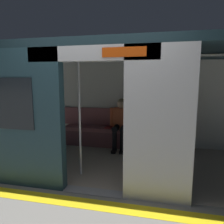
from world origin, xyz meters
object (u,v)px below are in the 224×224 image
at_px(person_seated, 121,120).
at_px(grab_pole_door, 80,116).
at_px(bench_seat, 120,133).
at_px(grab_pole_far, 127,117).
at_px(book, 109,127).
at_px(train_car, 108,90).
at_px(handbag, 138,125).

bearing_deg(person_seated, grab_pole_door, 74.94).
height_order(bench_seat, grab_pole_far, grab_pole_far).
xyz_separation_m(book, grab_pole_door, (0.11, 1.64, 0.55)).
xyz_separation_m(train_car, grab_pole_far, (-0.45, 0.54, -0.42)).
bearing_deg(train_car, grab_pole_far, 129.34).
bearing_deg(bench_seat, train_car, 86.83).
height_order(handbag, grab_pole_door, grab_pole_door).
relative_size(train_car, grab_pole_door, 3.10).
relative_size(bench_seat, grab_pole_far, 1.38).
distance_m(train_car, handbag, 1.47).
distance_m(bench_seat, grab_pole_door, 1.80).
height_order(book, grab_pole_door, grab_pole_door).
bearing_deg(handbag, bench_seat, 8.24).
distance_m(train_car, person_seated, 1.21).
bearing_deg(bench_seat, grab_pole_far, 104.37).
bearing_deg(handbag, grab_pole_door, 63.70).
relative_size(train_car, bench_seat, 2.25).
relative_size(bench_seat, book, 12.95).
relative_size(book, grab_pole_far, 0.11).
relative_size(bench_seat, grab_pole_door, 1.38).
bearing_deg(grab_pole_door, grab_pole_far, -173.22).
height_order(handbag, grab_pole_far, grab_pole_far).
relative_size(train_car, grab_pole_far, 3.10).
bearing_deg(book, grab_pole_far, 117.64).
relative_size(train_car, handbag, 24.62).
distance_m(train_car, grab_pole_door, 0.83).
bearing_deg(train_car, book, -77.02).
bearing_deg(handbag, person_seated, 15.79).
bearing_deg(grab_pole_door, handbag, -116.30).
height_order(person_seated, grab_pole_door, grab_pole_door).
distance_m(person_seated, grab_pole_door, 1.66).
bearing_deg(grab_pole_door, book, -93.71).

